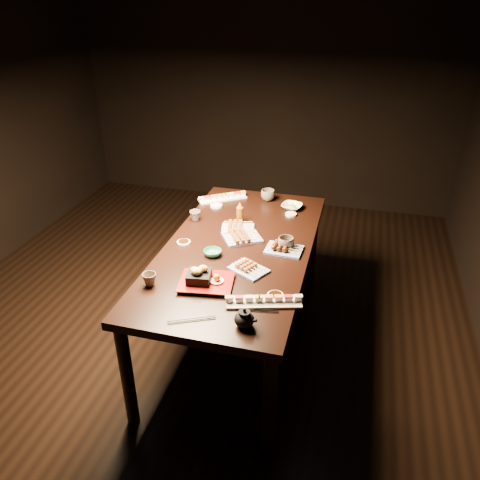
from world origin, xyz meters
name	(u,v)px	position (x,y,z in m)	size (l,w,h in m)	color
ground	(187,333)	(0.00, 0.00, 0.00)	(5.00, 5.00, 0.00)	black
dining_table	(238,295)	(0.37, 0.04, 0.38)	(0.90, 1.80, 0.75)	black
sushi_platter_near	(264,300)	(0.66, -0.50, 0.77)	(0.39, 0.11, 0.05)	white
sushi_platter_far	(222,197)	(0.06, 0.72, 0.77)	(0.37, 0.10, 0.04)	white
yakitori_plate_center	(243,235)	(0.37, 0.14, 0.78)	(0.23, 0.17, 0.06)	#828EB6
yakitori_plate_right	(249,267)	(0.50, -0.22, 0.78)	(0.21, 0.15, 0.05)	#828EB6
yakitori_plate_left	(238,226)	(0.31, 0.26, 0.78)	(0.22, 0.16, 0.06)	#828EB6
tsukune_plate	(284,247)	(0.66, 0.06, 0.78)	(0.22, 0.16, 0.06)	#828EB6
edamame_bowl_green	(213,253)	(0.25, -0.11, 0.77)	(0.11, 0.11, 0.03)	#2C866A
edamame_bowl_cream	(292,207)	(0.60, 0.68, 0.77)	(0.15, 0.15, 0.04)	#FAF7CC
tempura_tray	(206,276)	(0.31, -0.42, 0.80)	(0.29, 0.23, 0.11)	black
teacup_near_left	(150,279)	(0.02, -0.50, 0.79)	(0.08, 0.08, 0.07)	brown
teacup_mid_right	(286,243)	(0.66, 0.09, 0.79)	(0.10, 0.10, 0.08)	brown
teacup_far_left	(195,216)	(-0.02, 0.32, 0.79)	(0.08, 0.08, 0.07)	brown
teacup_far_right	(268,195)	(0.40, 0.79, 0.79)	(0.11, 0.11, 0.08)	brown
teapot	(244,317)	(0.60, -0.70, 0.80)	(0.12, 0.12, 0.10)	black
condiment_bottle	(240,212)	(0.29, 0.38, 0.82)	(0.05, 0.05, 0.15)	brown
sauce_dish_west	(184,243)	(0.03, -0.01, 0.76)	(0.09, 0.09, 0.01)	white
sauce_dish_east	(291,214)	(0.62, 0.57, 0.76)	(0.08, 0.08, 0.01)	white
sauce_dish_se	(275,296)	(0.70, -0.43, 0.76)	(0.09, 0.09, 0.02)	white
sauce_dish_nw	(216,206)	(0.06, 0.57, 0.76)	(0.09, 0.09, 0.02)	white
chopsticks_near	(192,320)	(0.34, -0.73, 0.75)	(0.24, 0.02, 0.01)	black
chopsticks_se	(257,310)	(0.64, -0.57, 0.75)	(0.22, 0.02, 0.01)	black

